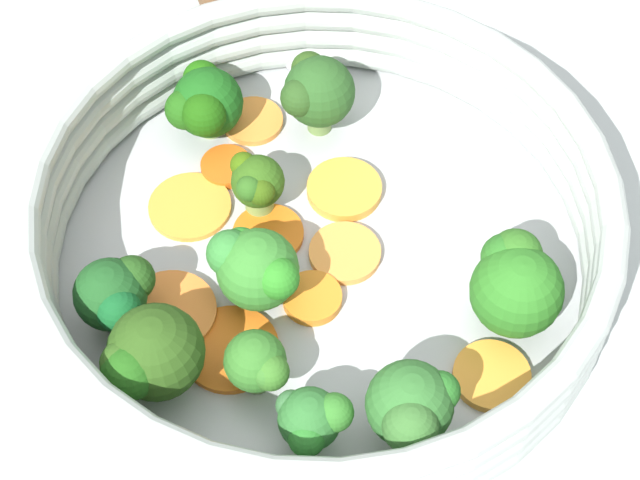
{
  "coord_description": "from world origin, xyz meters",
  "views": [
    {
      "loc": [
        0.02,
        0.31,
        0.48
      ],
      "look_at": [
        0.0,
        0.0,
        0.03
      ],
      "focal_mm": 60.0,
      "sensor_mm": 36.0,
      "label": 1
    }
  ],
  "objects_px": {
    "skillet": "(320,266)",
    "carrot_slice_1": "(492,376)",
    "carrot_slice_6": "(253,121)",
    "broccoli_floret_9": "(150,356)",
    "carrot_slice_5": "(312,298)",
    "broccoli_floret_1": "(255,267)",
    "carrot_slice_4": "(344,189)",
    "broccoli_floret_5": "(316,91)",
    "carrot_slice_3": "(268,234)",
    "broccoli_floret_7": "(258,364)",
    "carrot_slice_7": "(226,167)",
    "carrot_slice_9": "(230,349)",
    "broccoli_floret_2": "(311,420)",
    "broccoli_floret_8": "(412,408)",
    "broccoli_floret_0": "(204,103)",
    "broccoli_floret_3": "(515,283)",
    "carrot_slice_2": "(170,313)",
    "carrot_slice_8": "(345,260)",
    "carrot_slice_0": "(190,207)",
    "broccoli_floret_6": "(256,184)",
    "broccoli_floret_4": "(115,295)"
  },
  "relations": [
    {
      "from": "carrot_slice_1",
      "to": "broccoli_floret_8",
      "type": "relative_size",
      "value": 0.72
    },
    {
      "from": "carrot_slice_5",
      "to": "carrot_slice_9",
      "type": "distance_m",
      "value": 0.05
    },
    {
      "from": "broccoli_floret_0",
      "to": "broccoli_floret_7",
      "type": "bearing_deg",
      "value": 98.82
    },
    {
      "from": "broccoli_floret_5",
      "to": "carrot_slice_3",
      "type": "bearing_deg",
      "value": 68.25
    },
    {
      "from": "broccoli_floret_5",
      "to": "broccoli_floret_7",
      "type": "distance_m",
      "value": 0.17
    },
    {
      "from": "carrot_slice_6",
      "to": "broccoli_floret_9",
      "type": "height_order",
      "value": "broccoli_floret_9"
    },
    {
      "from": "carrot_slice_4",
      "to": "broccoli_floret_9",
      "type": "distance_m",
      "value": 0.15
    },
    {
      "from": "broccoli_floret_8",
      "to": "carrot_slice_9",
      "type": "bearing_deg",
      "value": -32.57
    },
    {
      "from": "carrot_slice_2",
      "to": "carrot_slice_9",
      "type": "relative_size",
      "value": 0.99
    },
    {
      "from": "carrot_slice_7",
      "to": "broccoli_floret_7",
      "type": "distance_m",
      "value": 0.14
    },
    {
      "from": "broccoli_floret_0",
      "to": "broccoli_floret_3",
      "type": "bearing_deg",
      "value": 139.41
    },
    {
      "from": "carrot_slice_1",
      "to": "broccoli_floret_5",
      "type": "bearing_deg",
      "value": -65.58
    },
    {
      "from": "broccoli_floret_1",
      "to": "broccoli_floret_5",
      "type": "xyz_separation_m",
      "value": [
        -0.04,
        -0.11,
        0.0
      ]
    },
    {
      "from": "carrot_slice_5",
      "to": "broccoli_floret_1",
      "type": "height_order",
      "value": "broccoli_floret_1"
    },
    {
      "from": "broccoli_floret_7",
      "to": "broccoli_floret_1",
      "type": "bearing_deg",
      "value": -89.8
    },
    {
      "from": "carrot_slice_5",
      "to": "broccoli_floret_8",
      "type": "relative_size",
      "value": 0.58
    },
    {
      "from": "carrot_slice_5",
      "to": "broccoli_floret_1",
      "type": "distance_m",
      "value": 0.04
    },
    {
      "from": "carrot_slice_8",
      "to": "carrot_slice_0",
      "type": "bearing_deg",
      "value": -26.19
    },
    {
      "from": "carrot_slice_1",
      "to": "broccoli_floret_7",
      "type": "height_order",
      "value": "broccoli_floret_7"
    },
    {
      "from": "carrot_slice_8",
      "to": "broccoli_floret_5",
      "type": "height_order",
      "value": "broccoli_floret_5"
    },
    {
      "from": "carrot_slice_9",
      "to": "broccoli_floret_7",
      "type": "height_order",
      "value": "broccoli_floret_7"
    },
    {
      "from": "carrot_slice_1",
      "to": "carrot_slice_5",
      "type": "relative_size",
      "value": 1.25
    },
    {
      "from": "skillet",
      "to": "carrot_slice_4",
      "type": "relative_size",
      "value": 6.93
    },
    {
      "from": "carrot_slice_2",
      "to": "broccoli_floret_2",
      "type": "bearing_deg",
      "value": 132.32
    },
    {
      "from": "carrot_slice_3",
      "to": "carrot_slice_8",
      "type": "xyz_separation_m",
      "value": [
        -0.04,
        0.02,
        0.0
      ]
    },
    {
      "from": "carrot_slice_6",
      "to": "broccoli_floret_2",
      "type": "bearing_deg",
      "value": 96.44
    },
    {
      "from": "carrot_slice_1",
      "to": "carrot_slice_8",
      "type": "distance_m",
      "value": 0.1
    },
    {
      "from": "carrot_slice_2",
      "to": "carrot_slice_1",
      "type": "bearing_deg",
      "value": 163.92
    },
    {
      "from": "broccoli_floret_1",
      "to": "carrot_slice_0",
      "type": "bearing_deg",
      "value": -58.94
    },
    {
      "from": "broccoli_floret_8",
      "to": "broccoli_floret_0",
      "type": "bearing_deg",
      "value": -64.55
    },
    {
      "from": "carrot_slice_5",
      "to": "broccoli_floret_1",
      "type": "xyz_separation_m",
      "value": [
        0.03,
        -0.01,
        0.02
      ]
    },
    {
      "from": "broccoli_floret_4",
      "to": "broccoli_floret_6",
      "type": "height_order",
      "value": "broccoli_floret_4"
    },
    {
      "from": "broccoli_floret_5",
      "to": "carrot_slice_8",
      "type": "bearing_deg",
      "value": 96.02
    },
    {
      "from": "carrot_slice_2",
      "to": "carrot_slice_6",
      "type": "distance_m",
      "value": 0.13
    },
    {
      "from": "carrot_slice_9",
      "to": "carrot_slice_0",
      "type": "bearing_deg",
      "value": -76.9
    },
    {
      "from": "carrot_slice_2",
      "to": "carrot_slice_6",
      "type": "bearing_deg",
      "value": -109.45
    },
    {
      "from": "carrot_slice_4",
      "to": "carrot_slice_5",
      "type": "height_order",
      "value": "same"
    },
    {
      "from": "carrot_slice_3",
      "to": "broccoli_floret_9",
      "type": "xyz_separation_m",
      "value": [
        0.06,
        0.09,
        0.03
      ]
    },
    {
      "from": "broccoli_floret_2",
      "to": "broccoli_floret_3",
      "type": "height_order",
      "value": "broccoli_floret_3"
    },
    {
      "from": "skillet",
      "to": "carrot_slice_1",
      "type": "relative_size",
      "value": 7.49
    },
    {
      "from": "broccoli_floret_5",
      "to": "broccoli_floret_7",
      "type": "bearing_deg",
      "value": 77.46
    },
    {
      "from": "broccoli_floret_6",
      "to": "broccoli_floret_3",
      "type": "bearing_deg",
      "value": 149.9
    },
    {
      "from": "broccoli_floret_7",
      "to": "broccoli_floret_5",
      "type": "bearing_deg",
      "value": -102.54
    },
    {
      "from": "broccoli_floret_0",
      "to": "carrot_slice_6",
      "type": "bearing_deg",
      "value": -168.58
    },
    {
      "from": "carrot_slice_3",
      "to": "carrot_slice_9",
      "type": "distance_m",
      "value": 0.07
    },
    {
      "from": "carrot_slice_6",
      "to": "carrot_slice_3",
      "type": "bearing_deg",
      "value": 94.5
    },
    {
      "from": "carrot_slice_0",
      "to": "carrot_slice_5",
      "type": "distance_m",
      "value": 0.09
    },
    {
      "from": "carrot_slice_2",
      "to": "broccoli_floret_7",
      "type": "bearing_deg",
      "value": 136.08
    },
    {
      "from": "broccoli_floret_1",
      "to": "broccoli_floret_5",
      "type": "height_order",
      "value": "broccoli_floret_5"
    },
    {
      "from": "broccoli_floret_0",
      "to": "broccoli_floret_9",
      "type": "xyz_separation_m",
      "value": [
        0.02,
        0.16,
        0.01
      ]
    }
  ]
}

